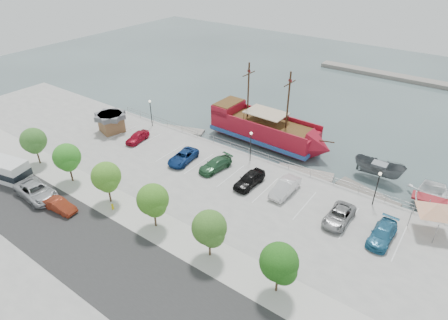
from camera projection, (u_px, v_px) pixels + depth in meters
The scene contains 34 objects.
ground at pixel (221, 191), 45.40m from camera, with size 160.00×160.00×0.00m, color #3A4647.
land_slab at pixel (70, 309), 30.61m from camera, with size 100.00×58.00×1.20m, color gray.
street at pixel (117, 266), 33.76m from camera, with size 100.00×8.00×0.04m, color #282828.
sidewalk at pixel (163, 229), 37.93m from camera, with size 100.00×4.00×0.05m, color #B9B6AE.
seawall_railing at pixel (255, 153), 50.02m from camera, with size 50.00×0.06×1.00m.
far_shore at pixel (414, 80), 78.40m from camera, with size 40.00×3.00×0.80m, color gray.
pirate_ship at pixel (272, 132), 54.40m from camera, with size 18.99×5.76×11.92m.
patrol_boat at pixel (378, 170), 47.03m from camera, with size 2.35×6.26×2.42m, color #565A5E.
speedboat at pixel (430, 202), 42.24m from camera, with size 5.45×7.63×1.58m, color white.
dock_west at pixel (182, 130), 58.81m from camera, with size 6.96×1.99×0.40m, color gray.
dock_mid at pixel (305, 173), 48.33m from camera, with size 7.15×2.04×0.41m, color gray.
dock_east at pixel (367, 195), 44.34m from camera, with size 7.59×2.17×0.43m, color slate.
shed at pixel (111, 122), 56.08m from camera, with size 4.34×4.34×2.85m.
canopy_tent at pixel (437, 204), 36.25m from camera, with size 5.92×5.92×3.74m.
street_van at pixel (36, 191), 42.16m from camera, with size 2.78×6.02×1.67m, color #A1A3A6.
street_sedan at pixel (60, 205), 40.23m from camera, with size 1.41×4.05×1.33m, color maroon.
shuttle_bus at pixel (1, 169), 45.42m from camera, with size 7.86×4.21×2.63m.
fire_hydrant at pixel (113, 206), 40.50m from camera, with size 0.26×0.26×0.76m.
lamp_post_left at pixel (151, 108), 56.84m from camera, with size 0.36×0.36×4.28m.
lamp_post_mid at pixel (251, 141), 47.87m from camera, with size 0.36×0.36×4.28m.
lamp_post_right at pixel (378, 183), 39.89m from camera, with size 0.36×0.36×4.28m.
tree_a at pixel (34, 142), 47.06m from camera, with size 3.30×3.20×5.00m.
tree_b at pixel (67, 158), 43.57m from camera, with size 3.30×3.20×5.00m.
tree_c at pixel (107, 178), 40.09m from camera, with size 3.30×3.20×5.00m.
tree_d at pixel (153, 201), 36.60m from camera, with size 3.30×3.20×5.00m.
tree_e at pixel (210, 229), 33.11m from camera, with size 3.30×3.20×5.00m.
tree_f at pixel (280, 264), 29.62m from camera, with size 3.30×3.20×5.00m.
parked_car_a at pixel (137, 137), 53.70m from camera, with size 1.64×4.07×1.39m, color maroon.
parked_car_c at pixel (183, 157), 48.93m from camera, with size 2.27×4.92×1.37m, color navy.
parked_car_d at pixel (215, 165), 47.28m from camera, with size 1.96×4.82×1.40m, color #295835.
parked_car_e at pixel (249, 179), 44.26m from camera, with size 1.91×4.74×1.61m, color black.
parked_car_f at pixel (285, 187), 42.87m from camera, with size 1.70×4.88×1.61m, color silver.
parked_car_g at pixel (339, 216), 38.72m from camera, with size 2.27×4.91×1.37m, color gray.
parked_car_h at pixel (382, 234), 36.37m from camera, with size 1.99×4.89×1.42m, color #246386.
Camera 1 is at (21.79, -29.75, 25.74)m, focal length 30.00 mm.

